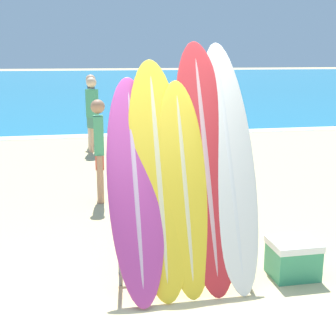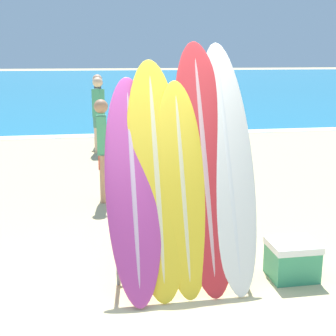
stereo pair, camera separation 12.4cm
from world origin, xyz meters
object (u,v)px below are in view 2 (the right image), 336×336
Objects in this scene: person_far_right at (98,107)px; cooler_box at (292,260)px; surfboard_rack at (182,233)px; person_far_left at (146,107)px; surfboard_slot_3 at (204,163)px; surfboard_slot_4 at (228,163)px; surfboard_slot_0 at (133,186)px; surfboard_slot_2 at (182,186)px; person_mid_beach at (102,147)px; person_near_water at (99,112)px; surfboard_slot_1 at (156,175)px.

person_far_right is 3.69× the size of cooler_box.
surfboard_rack is 7.48m from person_far_left.
person_far_right is at bearing 96.51° from surfboard_slot_3.
surfboard_slot_0 is at bearing -174.89° from surfboard_slot_4.
surfboard_slot_2 is at bearing -168.21° from surfboard_slot_4.
person_mid_beach is 4.83m from person_far_left.
surfboard_slot_3 is 6.59m from person_near_water.
person_far_right is (-0.61, 7.54, -0.03)m from surfboard_slot_2.
surfboard_slot_4 is at bearing 3.44° from surfboard_slot_1.
surfboard_slot_3 reaches higher than person_far_left.
surfboard_slot_1 is 1.24× the size of person_far_right.
surfboard_slot_3 is 4.96× the size of cooler_box.
surfboard_slot_0 is 4.23× the size of cooler_box.
surfboard_slot_2 is 1.14× the size of person_far_left.
surfboard_slot_3 is (0.48, 0.04, 0.09)m from surfboard_slot_1.
surfboard_slot_0 reaches higher than surfboard_slot_2.
surfboard_slot_1 is at bearing 172.12° from cooler_box.
cooler_box is (0.88, -0.23, -0.99)m from surfboard_slot_3.
person_far_right reaches higher than person_near_water.
person_far_left is at bearing 87.44° from surfboard_slot_3.
person_far_left is (0.33, 7.36, -0.23)m from surfboard_slot_3.
cooler_box is (1.73, -7.67, -0.76)m from person_far_right.
surfboard_slot_3 is at bearing 22.98° from surfboard_slot_2.
cooler_box is (1.74, -6.76, -0.75)m from person_near_water.
person_mid_beach is (-0.67, 2.79, -0.13)m from surfboard_slot_2.
person_far_right is (-1.18, 0.09, 0.01)m from person_far_left.
surfboard_slot_2 reaches higher than person_far_left.
person_far_left is (1.04, 7.44, -0.06)m from surfboard_slot_0.
surfboard_slot_0 is 1.15× the size of person_far_right.
person_mid_beach is at bearing 115.95° from person_far_left.
person_mid_beach is 3.31× the size of cooler_box.
surfboard_slot_1 is 0.92× the size of surfboard_slot_3.
surfboard_slot_1 reaches higher than surfboard_rack.
surfboard_slot_2 is at bearing -177.04° from person_far_right.
cooler_box is (1.12, -0.14, -0.31)m from surfboard_rack.
person_near_water is 3.85m from person_mid_beach.
surfboard_slot_1 reaches higher than cooler_box.
surfboard_slot_1 is 1.25× the size of person_far_left.
surfboard_rack is at bearing -0.69° from surfboard_slot_0.
surfboard_slot_2 is at bearing 126.50° from person_far_left.
person_far_left reaches higher than surfboard_rack.
person_far_right is 7.90m from cooler_box.
surfboard_rack is 0.83m from surfboard_slot_4.
surfboard_rack is at bearing -159.02° from surfboard_slot_3.
cooler_box is at bearing -169.00° from person_far_right.
surfboard_slot_4 is at bearing 143.74° from person_near_water.
person_far_left is at bearing 83.76° from surfboard_slot_1.
person_far_left is at bearing -95.85° from person_far_right.
person_far_left reaches higher than person_near_water.
person_far_right is at bearing 36.66° from person_far_left.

